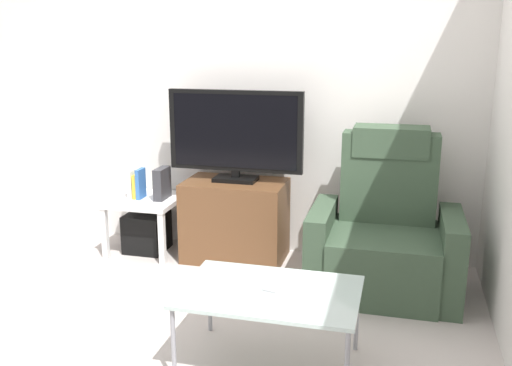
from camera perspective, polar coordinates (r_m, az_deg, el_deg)
name	(u,v)px	position (r m, az deg, el deg)	size (l,w,h in m)	color
ground_plane	(190,304)	(3.75, -6.65, -11.99)	(6.40, 6.40, 0.00)	#BCB2AD
wall_back	(238,86)	(4.45, -1.83, 9.72)	(6.40, 0.06, 2.60)	silver
tv_stand	(235,220)	(4.34, -2.09, -3.76)	(0.76, 0.47, 0.61)	brown
television	(235,134)	(4.20, -2.10, 4.99)	(1.02, 0.20, 0.68)	black
recliner_armchair	(385,236)	(3.91, 12.86, -5.21)	(0.98, 0.78, 1.08)	#384C38
side_table	(146,206)	(4.57, -11.06, -2.28)	(0.54, 0.54, 0.44)	white
subwoofer_box	(147,232)	(4.64, -10.93, -4.85)	(0.31, 0.31, 0.31)	black
book_leftmost	(132,184)	(4.55, -12.41, -0.08)	(0.04, 0.10, 0.22)	white
book_middle	(137,186)	(4.54, -11.86, -0.32)	(0.04, 0.11, 0.19)	gold
book_rightmost	(141,184)	(4.52, -11.54, -0.06)	(0.03, 0.13, 0.24)	#3366B2
game_console	(162,183)	(4.47, -9.44, -0.04)	(0.07, 0.20, 0.25)	#333338
coffee_table	(270,295)	(2.92, 1.43, -11.21)	(0.90, 0.60, 0.42)	#B2C6C1
cell_phone	(275,286)	(2.94, 1.96, -10.33)	(0.07, 0.15, 0.01)	#B7B7BC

